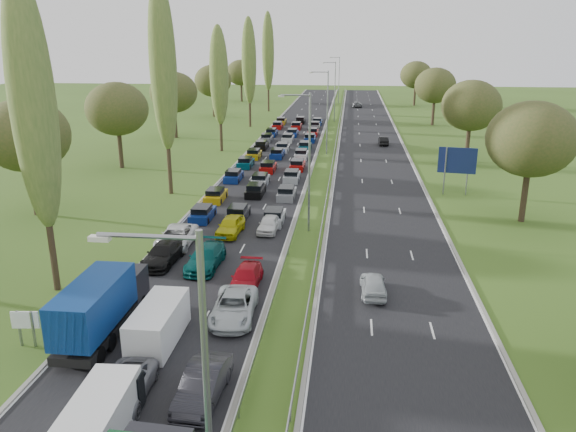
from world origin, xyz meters
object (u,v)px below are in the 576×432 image
(info_sign, at_px, (25,324))
(near_car_3, at_px, (163,254))
(white_van_front, at_px, (101,417))
(direction_sign, at_px, (457,163))
(near_car_2, at_px, (176,237))
(white_van_rear, at_px, (160,322))
(blue_lorry, at_px, (102,305))

(info_sign, bearing_deg, near_car_3, 73.98)
(white_van_front, height_order, info_sign, white_van_front)
(direction_sign, bearing_deg, near_car_3, -138.09)
(white_van_front, xyz_separation_m, info_sign, (-7.30, 6.79, 0.28))
(near_car_3, relative_size, direction_sign, 1.00)
(near_car_2, relative_size, white_van_rear, 1.04)
(info_sign, relative_size, direction_sign, 0.40)
(near_car_3, height_order, info_sign, info_sign)
(near_car_2, height_order, blue_lorry, blue_lorry)
(near_car_3, relative_size, white_van_rear, 0.96)
(white_van_rear, relative_size, info_sign, 2.57)
(near_car_2, relative_size, info_sign, 2.68)
(white_van_front, distance_m, info_sign, 9.97)
(blue_lorry, xyz_separation_m, direction_sign, (25.11, 33.48, 1.69))
(white_van_rear, bearing_deg, blue_lorry, 177.61)
(white_van_rear, bearing_deg, near_car_3, 107.48)
(near_car_2, height_order, near_car_3, near_car_2)
(near_car_2, distance_m, info_sign, 16.56)
(near_car_3, bearing_deg, direction_sign, 45.10)
(white_van_front, relative_size, white_van_rear, 0.98)
(white_van_front, bearing_deg, white_van_rear, 89.18)
(white_van_rear, height_order, info_sign, white_van_rear)
(near_car_2, relative_size, direction_sign, 1.08)
(near_car_2, bearing_deg, direction_sign, 35.74)
(white_van_front, distance_m, direction_sign, 47.15)
(near_car_3, distance_m, info_sign, 12.98)
(near_car_2, distance_m, near_car_3, 3.73)
(near_car_2, distance_m, white_van_front, 23.30)
(blue_lorry, height_order, info_sign, blue_lorry)
(white_van_front, relative_size, info_sign, 2.51)
(near_car_2, xyz_separation_m, info_sign, (-3.44, -16.19, 0.57))
(white_van_rear, xyz_separation_m, direction_sign, (21.76, 33.61, 2.46))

